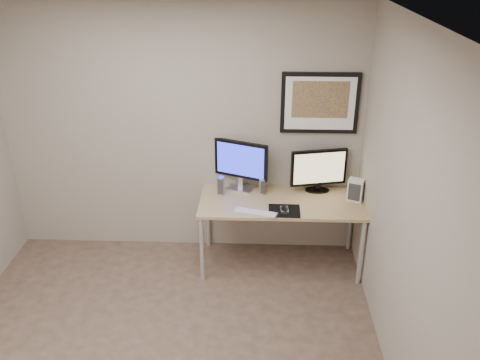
{
  "coord_description": "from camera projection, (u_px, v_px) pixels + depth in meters",
  "views": [
    {
      "loc": [
        0.77,
        -3.06,
        3.05
      ],
      "look_at": [
        0.6,
        1.1,
        1.07
      ],
      "focal_mm": 38.0,
      "sensor_mm": 36.0,
      "label": 1
    }
  ],
  "objects": [
    {
      "name": "speaker_right",
      "position": [
        262.0,
        186.0,
        5.08
      ],
      "size": [
        0.08,
        0.08,
        0.16
      ],
      "primitive_type": "cylinder",
      "rotation": [
        0.0,
        0.0,
        0.21
      ],
      "color": "silver",
      "rests_on": "desk"
    },
    {
      "name": "floor",
      "position": [
        160.0,
        356.0,
        4.1
      ],
      "size": [
        3.6,
        3.6,
        0.0
      ],
      "primitive_type": "plane",
      "color": "#493A2D",
      "rests_on": "ground"
    },
    {
      "name": "keyboard",
      "position": [
        255.0,
        212.0,
        4.74
      ],
      "size": [
        0.43,
        0.21,
        0.01
      ],
      "primitive_type": "cube",
      "rotation": [
        0.0,
        0.0,
        -0.27
      ],
      "color": "silver",
      "rests_on": "desk"
    },
    {
      "name": "speaker_left",
      "position": [
        221.0,
        185.0,
        5.06
      ],
      "size": [
        0.08,
        0.08,
        0.19
      ],
      "primitive_type": "cylinder",
      "rotation": [
        0.0,
        0.0,
        -0.01
      ],
      "color": "silver",
      "rests_on": "desk"
    },
    {
      "name": "mouse",
      "position": [
        284.0,
        209.0,
        4.77
      ],
      "size": [
        0.07,
        0.12,
        0.04
      ],
      "primitive_type": "ellipsoid",
      "rotation": [
        0.0,
        0.0,
        0.06
      ],
      "color": "black",
      "rests_on": "mousepad"
    },
    {
      "name": "monitor_large",
      "position": [
        241.0,
        163.0,
        5.08
      ],
      "size": [
        0.54,
        0.27,
        0.52
      ],
      "rotation": [
        0.0,
        0.0,
        -0.38
      ],
      "color": "silver",
      "rests_on": "desk"
    },
    {
      "name": "room",
      "position": [
        156.0,
        146.0,
        3.8
      ],
      "size": [
        3.6,
        3.6,
        3.6
      ],
      "color": "white",
      "rests_on": "ground"
    },
    {
      "name": "framed_art",
      "position": [
        320.0,
        103.0,
        4.87
      ],
      "size": [
        0.75,
        0.04,
        0.6
      ],
      "color": "black",
      "rests_on": "room"
    },
    {
      "name": "monitor_tv",
      "position": [
        319.0,
        170.0,
        5.05
      ],
      "size": [
        0.57,
        0.18,
        0.45
      ],
      "rotation": [
        0.0,
        0.0,
        0.21
      ],
      "color": "black",
      "rests_on": "desk"
    },
    {
      "name": "desk",
      "position": [
        281.0,
        207.0,
        4.99
      ],
      "size": [
        1.6,
        0.7,
        0.73
      ],
      "color": "#9A724A",
      "rests_on": "floor"
    },
    {
      "name": "fan_unit",
      "position": [
        355.0,
        190.0,
        4.93
      ],
      "size": [
        0.17,
        0.15,
        0.22
      ],
      "primitive_type": "cube",
      "rotation": [
        0.0,
        0.0,
        -0.39
      ],
      "color": "silver",
      "rests_on": "desk"
    },
    {
      "name": "mousepad",
      "position": [
        284.0,
        211.0,
        4.78
      ],
      "size": [
        0.3,
        0.27,
        0.0
      ],
      "primitive_type": "cube",
      "rotation": [
        0.0,
        0.0,
        -0.02
      ],
      "color": "black",
      "rests_on": "desk"
    }
  ]
}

